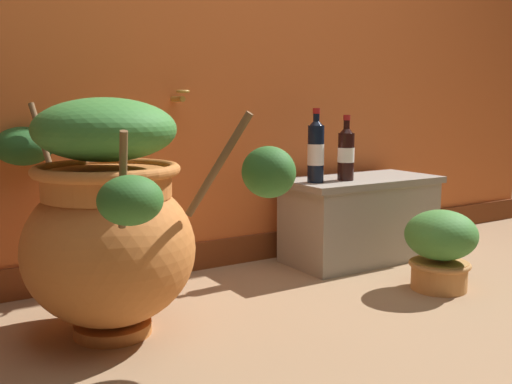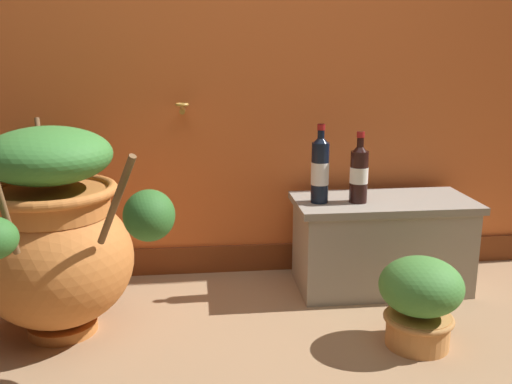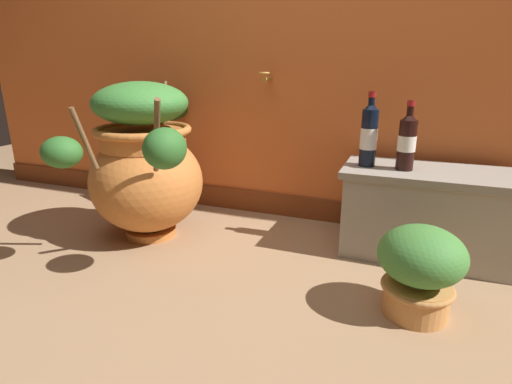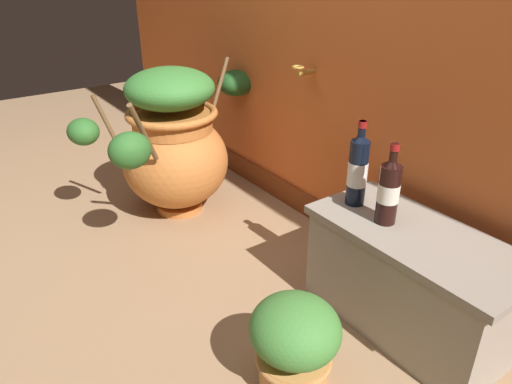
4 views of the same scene
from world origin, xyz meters
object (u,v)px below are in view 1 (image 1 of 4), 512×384
Objects in this scene: terracotta_urn at (109,218)px; wine_bottle_left at (316,150)px; potted_shrub at (441,246)px; wine_bottle_middle at (346,152)px.

terracotta_urn is 3.31× the size of wine_bottle_left.
wine_bottle_left is (1.01, 0.25, 0.16)m from terracotta_urn.
potted_shrub is at bearing -62.98° from wine_bottle_left.
terracotta_urn is 1.20m from wine_bottle_middle.
wine_bottle_middle is (1.17, 0.23, 0.14)m from terracotta_urn.
terracotta_urn reaches higher than potted_shrub.
terracotta_urn is at bearing -166.14° from wine_bottle_left.
wine_bottle_middle is at bearing 11.32° from terracotta_urn.
wine_bottle_left is 0.16m from wine_bottle_middle.
wine_bottle_left is 1.01× the size of potted_shrub.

